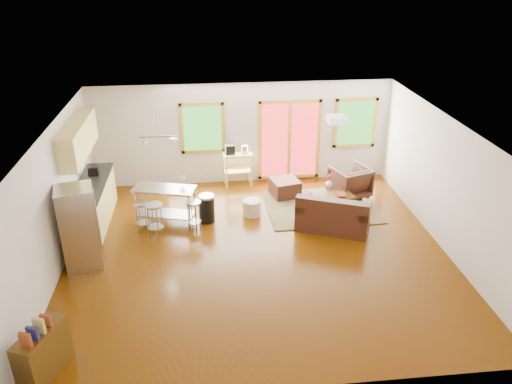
{
  "coord_description": "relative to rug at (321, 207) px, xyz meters",
  "views": [
    {
      "loc": [
        -0.94,
        -8.45,
        5.44
      ],
      "look_at": [
        0.0,
        0.3,
        1.2
      ],
      "focal_mm": 35.0,
      "sensor_mm": 36.0,
      "label": 1
    }
  ],
  "objects": [
    {
      "name": "bookshelf",
      "position": [
        -5.05,
        -4.64,
        0.38
      ],
      "size": [
        0.61,
        0.91,
        0.99
      ],
      "rotation": [
        0.0,
        0.0,
        -0.37
      ],
      "color": "#3D280A",
      "rests_on": "floor"
    },
    {
      "name": "pendant_light",
      "position": [
        -3.61,
        -0.29,
        1.88
      ],
      "size": [
        0.8,
        0.18,
        0.79
      ],
      "color": "gray",
      "rests_on": "ceiling"
    },
    {
      "name": "island",
      "position": [
        -3.58,
        -0.35,
        0.57
      ],
      "size": [
        1.43,
        0.87,
        0.85
      ],
      "rotation": [
        0.0,
        0.0,
        -0.27
      ],
      "color": "#B7BABC",
      "rests_on": "floor"
    },
    {
      "name": "french_doors",
      "position": [
        -0.51,
        1.67,
        1.09
      ],
      "size": [
        1.6,
        0.05,
        2.1
      ],
      "color": "#AC2323",
      "rests_on": "back_wall"
    },
    {
      "name": "bar_stool_b",
      "position": [
        -3.77,
        -0.95,
        0.56
      ],
      "size": [
        0.47,
        0.47,
        0.76
      ],
      "rotation": [
        0.0,
        0.0,
        -0.37
      ],
      "color": "#B7BABC",
      "rests_on": "floor"
    },
    {
      "name": "cabinets",
      "position": [
        -5.19,
        -0.09,
        0.91
      ],
      "size": [
        0.64,
        2.24,
        2.3
      ],
      "color": "#DAC568",
      "rests_on": "floor"
    },
    {
      "name": "loveseat",
      "position": [
        0.02,
        -0.99,
        0.31
      ],
      "size": [
        1.75,
        1.4,
        0.82
      ],
      "rotation": [
        0.0,
        0.0,
        -0.4
      ],
      "color": "black",
      "rests_on": "floor"
    },
    {
      "name": "back_wall",
      "position": [
        -1.71,
        1.72,
        1.29
      ],
      "size": [
        7.5,
        0.02,
        2.6
      ],
      "primitive_type": "cube",
      "color": "beige",
      "rests_on": "ground"
    },
    {
      "name": "armchair",
      "position": [
        0.81,
        0.51,
        0.41
      ],
      "size": [
        1.04,
        1.01,
        0.85
      ],
      "primitive_type": "imported",
      "rotation": [
        0.0,
        0.0,
        3.48
      ],
      "color": "black",
      "rests_on": "floor"
    },
    {
      "name": "book",
      "position": [
        0.31,
        -0.18,
        0.52
      ],
      "size": [
        0.2,
        0.04,
        0.27
      ],
      "primitive_type": "imported",
      "rotation": [
        0.0,
        0.0,
        -0.08
      ],
      "color": "maroon",
      "rests_on": "coffee_table"
    },
    {
      "name": "cup",
      "position": [
        -3.19,
        -0.19,
        1.0
      ],
      "size": [
        0.14,
        0.11,
        0.13
      ],
      "primitive_type": "imported",
      "rotation": [
        0.0,
        0.0,
        -0.08
      ],
      "color": "silver",
      "rests_on": "island"
    },
    {
      "name": "kitchen_cart",
      "position": [
        -1.88,
        1.46,
        0.75
      ],
      "size": [
        0.76,
        0.52,
        1.11
      ],
      "rotation": [
        0.0,
        0.0,
        0.08
      ],
      "color": "#DAC568",
      "rests_on": "floor"
    },
    {
      "name": "floor",
      "position": [
        -1.71,
        -1.79,
        -0.02
      ],
      "size": [
        7.5,
        7.0,
        0.02
      ],
      "primitive_type": "cube",
      "color": "#3D1D01",
      "rests_on": "ground"
    },
    {
      "name": "bar_stool_c",
      "position": [
        -2.96,
        -0.77,
        0.51
      ],
      "size": [
        0.44,
        0.44,
        0.7
      ],
      "rotation": [
        0.0,
        0.0,
        -0.43
      ],
      "color": "#B7BABC",
      "rests_on": "floor"
    },
    {
      "name": "window_left",
      "position": [
        -2.71,
        1.67,
        1.49
      ],
      "size": [
        1.1,
        0.05,
        1.3
      ],
      "color": "#20531B",
      "rests_on": "back_wall"
    },
    {
      "name": "vase",
      "position": [
        0.24,
        0.27,
        0.5
      ],
      "size": [
        0.22,
        0.22,
        0.31
      ],
      "rotation": [
        0.0,
        0.0,
        -0.23
      ],
      "color": "silver",
      "rests_on": "coffee_table"
    },
    {
      "name": "pouf",
      "position": [
        -1.66,
        -0.19,
        0.17
      ],
      "size": [
        0.47,
        0.47,
        0.36
      ],
      "primitive_type": "cylinder",
      "rotation": [
        0.0,
        0.0,
        -0.13
      ],
      "color": "beige",
      "rests_on": "floor"
    },
    {
      "name": "right_wall",
      "position": [
        2.05,
        -1.79,
        1.29
      ],
      "size": [
        0.02,
        7.0,
        2.6
      ],
      "primitive_type": "cube",
      "color": "beige",
      "rests_on": "ground"
    },
    {
      "name": "front_wall",
      "position": [
        -1.71,
        -5.3,
        1.29
      ],
      "size": [
        7.5,
        0.02,
        2.6
      ],
      "primitive_type": "cube",
      "color": "beige",
      "rests_on": "ground"
    },
    {
      "name": "ottoman",
      "position": [
        -0.76,
        0.71,
        0.2
      ],
      "size": [
        0.77,
        0.77,
        0.42
      ],
      "primitive_type": "cube",
      "rotation": [
        0.0,
        0.0,
        0.24
      ],
      "color": "black",
      "rests_on": "floor"
    },
    {
      "name": "ceiling_flush",
      "position": [
        -0.11,
        -1.19,
        2.52
      ],
      "size": [
        0.35,
        0.35,
        0.12
      ],
      "primitive_type": "cube",
      "color": "white",
      "rests_on": "ceiling"
    },
    {
      "name": "coffee_table",
      "position": [
        0.21,
        -0.16,
        0.32
      ],
      "size": [
        1.07,
        0.79,
        0.38
      ],
      "rotation": [
        0.0,
        0.0,
        0.24
      ],
      "color": "#3D280A",
      "rests_on": "floor"
    },
    {
      "name": "rug",
      "position": [
        0.0,
        0.0,
        0.0
      ],
      "size": [
        2.61,
        2.04,
        0.03
      ],
      "primitive_type": "cube",
      "rotation": [
        0.0,
        0.0,
        0.03
      ],
      "color": "#47643D",
      "rests_on": "floor"
    },
    {
      "name": "window_right",
      "position": [
        1.19,
        1.67,
        1.49
      ],
      "size": [
        1.1,
        0.05,
        1.3
      ],
      "color": "#20531B",
      "rests_on": "back_wall"
    },
    {
      "name": "ceiling",
      "position": [
        -1.71,
        -1.79,
        2.6
      ],
      "size": [
        7.5,
        7.0,
        0.02
      ],
      "primitive_type": "cube",
      "color": "silver",
      "rests_on": "ground"
    },
    {
      "name": "bar_stool_a",
      "position": [
        -4.05,
        -0.69,
        0.5
      ],
      "size": [
        0.36,
        0.36,
        0.69
      ],
      "rotation": [
        0.0,
        0.0,
        -0.13
      ],
      "color": "#B7BABC",
      "rests_on": "floor"
    },
    {
      "name": "left_wall",
      "position": [
        -5.47,
        -1.79,
        1.29
      ],
      "size": [
        0.02,
        7.0,
        2.6
      ],
      "primitive_type": "cube",
      "color": "beige",
      "rests_on": "ground"
    },
    {
      "name": "refrigerator",
      "position": [
        -5.05,
        -1.86,
        0.8
      ],
      "size": [
        0.77,
        0.76,
        1.63
      ],
      "rotation": [
        0.0,
        0.0,
        0.21
      ],
      "color": "#B7BABC",
      "rests_on": "floor"
    },
    {
      "name": "trash_can",
      "position": [
        -2.68,
        -0.39,
        0.31
      ],
      "size": [
        0.39,
        0.39,
        0.64
      ],
      "rotation": [
        0.0,
        0.0,
        -0.13
      ],
      "color": "black",
      "rests_on": "floor"
    }
  ]
}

